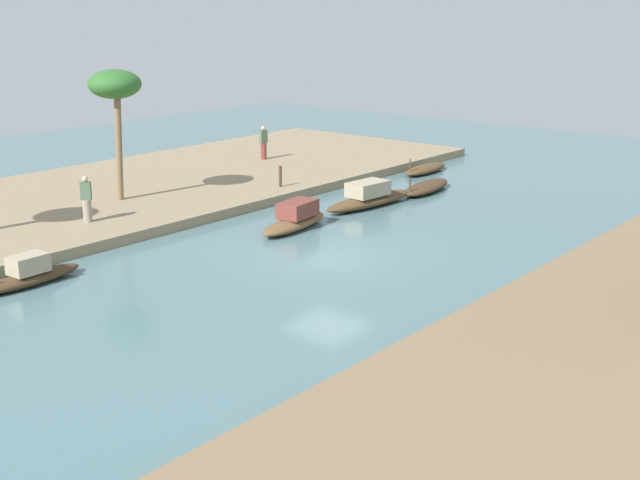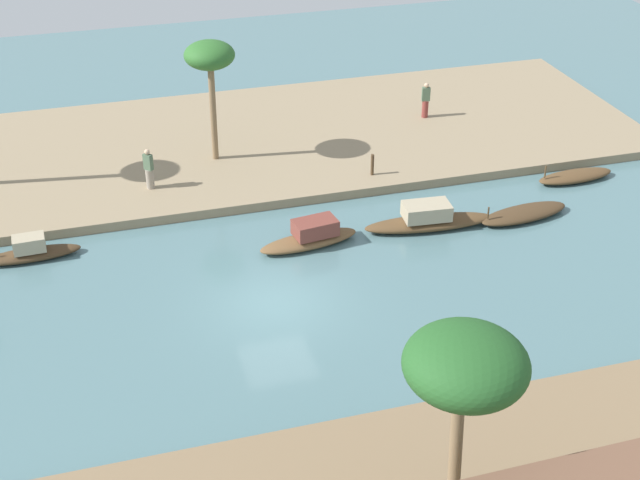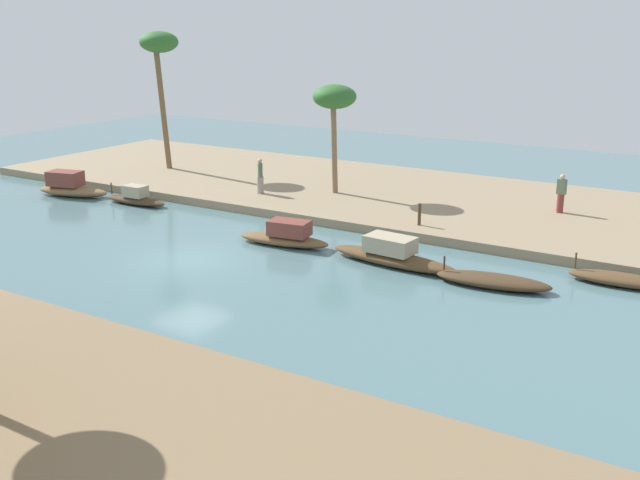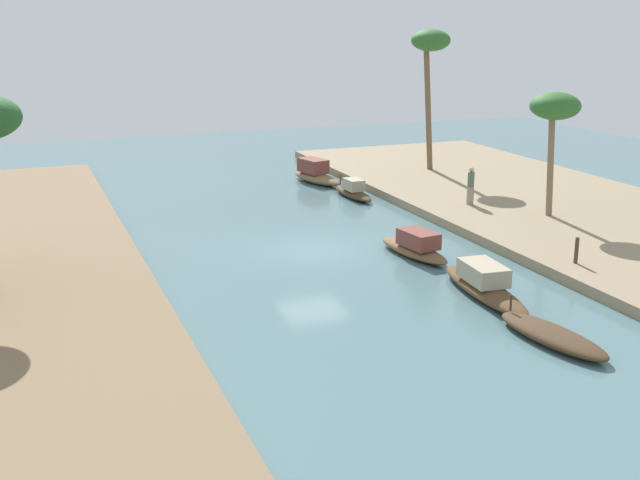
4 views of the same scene
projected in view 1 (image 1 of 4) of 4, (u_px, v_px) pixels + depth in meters
river_water at (328, 258)px, 28.47m from camera, size 66.14×66.14×0.00m
riverbank_left at (97, 198)px, 36.29m from camera, size 40.50×12.62×0.40m
sampan_with_red_awning at (369, 197)px, 35.58m from camera, size 5.28×1.57×1.09m
sampan_with_tall_canopy at (426, 187)px, 38.38m from camera, size 4.04×1.75×0.88m
sampan_open_hull at (295, 219)px, 32.05m from camera, size 4.02×1.63×1.05m
sampan_upstream_small at (29, 275)px, 25.70m from camera, size 3.62×1.06×0.95m
sampan_midstream at (425, 169)px, 42.61m from camera, size 3.58×1.25×0.94m
person_on_near_bank at (87, 202)px, 31.37m from camera, size 0.46×0.46×1.76m
person_by_mooring at (264, 144)px, 43.97m from camera, size 0.43×0.36×1.75m
mooring_post at (280, 176)px, 37.47m from camera, size 0.14×0.14×0.94m
palm_tree_left_near at (115, 88)px, 33.84m from camera, size 2.13×2.13×5.36m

